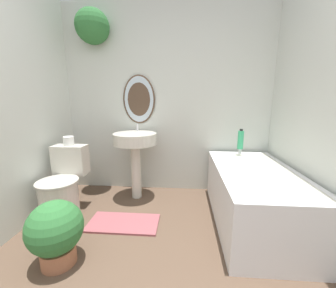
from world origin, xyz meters
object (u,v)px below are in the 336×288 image
pedestal_sink (135,146)px  toilet_paper_roll (69,141)px  toilet (63,188)px  potted_plant (56,231)px  shampoo_bottle (241,140)px  bathtub (254,195)px

pedestal_sink → toilet_paper_roll: (-0.68, -0.27, 0.10)m
toilet → potted_plant: bearing=-62.6°
shampoo_bottle → bathtub: bearing=-87.6°
bathtub → shampoo_bottle: (-0.02, 0.53, 0.46)m
bathtub → shampoo_bottle: bearing=92.4°
shampoo_bottle → potted_plant: size_ratio=0.48×
bathtub → toilet: bearing=-179.4°
potted_plant → toilet: bearing=117.4°
pedestal_sink → toilet_paper_roll: 0.74m
shampoo_bottle → potted_plant: (-1.61, -1.21, -0.47)m
bathtub → pedestal_sink: bearing=160.7°
shampoo_bottle → toilet_paper_roll: shampoo_bottle is taller
pedestal_sink → bathtub: bearing=-19.3°
pedestal_sink → potted_plant: pedestal_sink is taller
shampoo_bottle → potted_plant: 2.07m
toilet → shampoo_bottle: 2.08m
potted_plant → toilet_paper_roll: (-0.34, 0.86, 0.50)m
toilet → pedestal_sink: size_ratio=0.78×
toilet → potted_plant: toilet is taller
potted_plant → toilet_paper_roll: toilet_paper_roll is taller
bathtub → toilet_paper_roll: toilet_paper_roll is taller
toilet → shampoo_bottle: shampoo_bottle is taller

